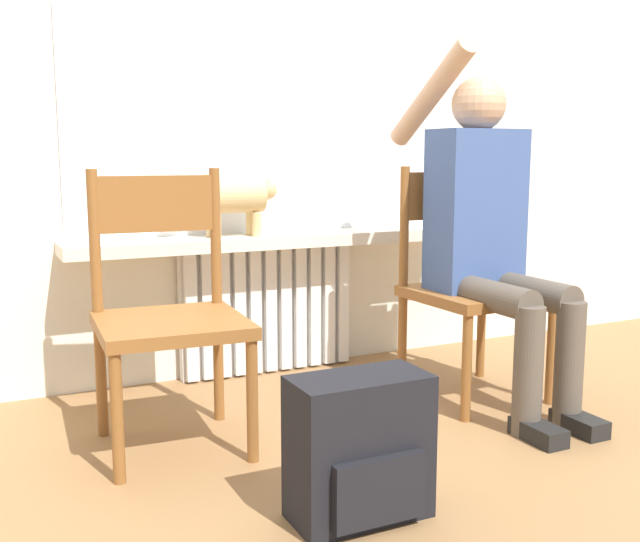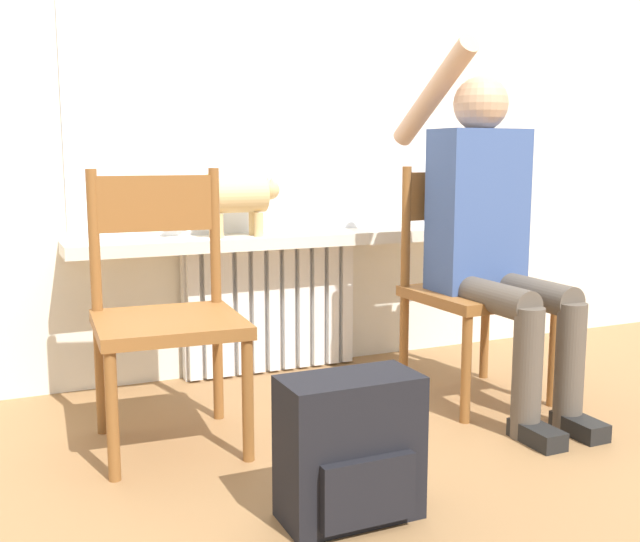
{
  "view_description": "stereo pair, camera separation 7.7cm",
  "coord_description": "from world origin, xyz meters",
  "px_view_note": "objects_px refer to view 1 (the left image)",
  "views": [
    {
      "loc": [
        -1.17,
        -1.79,
        0.94
      ],
      "look_at": [
        0.0,
        0.63,
        0.52
      ],
      "focal_mm": 42.0,
      "sensor_mm": 36.0,
      "label": 1
    },
    {
      "loc": [
        -1.1,
        -1.82,
        0.94
      ],
      "look_at": [
        0.0,
        0.63,
        0.52
      ],
      "focal_mm": 42.0,
      "sensor_mm": 36.0,
      "label": 2
    }
  ],
  "objects_px": {
    "chair_left": "(168,309)",
    "backpack": "(360,449)",
    "cat": "(235,198)",
    "person": "(489,226)",
    "chair_right": "(469,282)"
  },
  "relations": [
    {
      "from": "chair_left",
      "to": "person",
      "type": "height_order",
      "value": "person"
    },
    {
      "from": "chair_left",
      "to": "chair_right",
      "type": "distance_m",
      "value": 1.18
    },
    {
      "from": "chair_left",
      "to": "backpack",
      "type": "xyz_separation_m",
      "value": [
        0.31,
        -0.71,
        -0.26
      ]
    },
    {
      "from": "chair_left",
      "to": "cat",
      "type": "bearing_deg",
      "value": 55.11
    },
    {
      "from": "chair_right",
      "to": "backpack",
      "type": "xyz_separation_m",
      "value": [
        -0.87,
        -0.71,
        -0.26
      ]
    },
    {
      "from": "person",
      "to": "cat",
      "type": "xyz_separation_m",
      "value": [
        -0.76,
        0.64,
        0.09
      ]
    },
    {
      "from": "chair_left",
      "to": "cat",
      "type": "relative_size",
      "value": 2.01
    },
    {
      "from": "person",
      "to": "chair_left",
      "type": "bearing_deg",
      "value": 174.73
    },
    {
      "from": "person",
      "to": "cat",
      "type": "relative_size",
      "value": 3.04
    },
    {
      "from": "chair_left",
      "to": "chair_right",
      "type": "xyz_separation_m",
      "value": [
        1.18,
        0.0,
        0.0
      ]
    },
    {
      "from": "cat",
      "to": "backpack",
      "type": "bearing_deg",
      "value": -95.1
    },
    {
      "from": "chair_left",
      "to": "person",
      "type": "relative_size",
      "value": 0.66
    },
    {
      "from": "chair_left",
      "to": "chair_right",
      "type": "bearing_deg",
      "value": 3.31
    },
    {
      "from": "person",
      "to": "backpack",
      "type": "bearing_deg",
      "value": -145.27
    },
    {
      "from": "chair_left",
      "to": "cat",
      "type": "xyz_separation_m",
      "value": [
        0.42,
        0.53,
        0.32
      ]
    }
  ]
}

